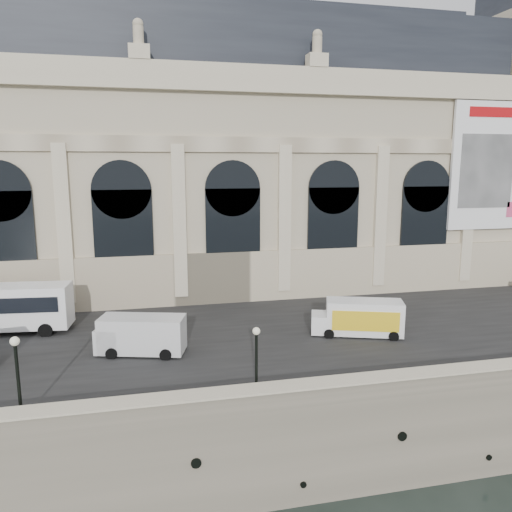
% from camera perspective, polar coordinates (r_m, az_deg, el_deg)
% --- Properties ---
extents(ground, '(260.00, 260.00, 0.00)m').
position_cam_1_polar(ground, '(33.16, 12.64, -25.21)').
color(ground, black).
rests_on(ground, ground).
extents(quay, '(160.00, 70.00, 6.00)m').
position_cam_1_polar(quay, '(62.52, -1.09, -4.59)').
color(quay, gray).
rests_on(quay, ground).
extents(street, '(160.00, 24.00, 0.06)m').
position_cam_1_polar(street, '(42.15, 4.76, -7.81)').
color(street, '#2D2D2D').
rests_on(street, quay).
extents(parapet, '(160.00, 1.40, 1.21)m').
position_cam_1_polar(parapet, '(30.31, 12.65, -14.35)').
color(parapet, gray).
rests_on(parapet, quay).
extents(museum, '(69.00, 18.70, 29.10)m').
position_cam_1_polar(museum, '(55.35, -6.44, 10.91)').
color(museum, '#C5B597').
rests_on(museum, quay).
extents(van_c, '(6.48, 3.86, 2.71)m').
position_cam_1_polar(van_c, '(36.44, -13.42, -8.78)').
color(van_c, silver).
rests_on(van_c, quay).
extents(box_truck, '(7.30, 4.34, 2.81)m').
position_cam_1_polar(box_truck, '(39.96, 11.67, -6.94)').
color(box_truck, white).
rests_on(box_truck, quay).
extents(lamp_left, '(0.47, 0.47, 4.66)m').
position_cam_1_polar(lamp_left, '(28.95, -25.53, -12.70)').
color(lamp_left, black).
rests_on(lamp_left, quay).
extents(lamp_right, '(0.43, 0.43, 4.26)m').
position_cam_1_polar(lamp_right, '(28.79, 0.04, -12.20)').
color(lamp_right, black).
rests_on(lamp_right, quay).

